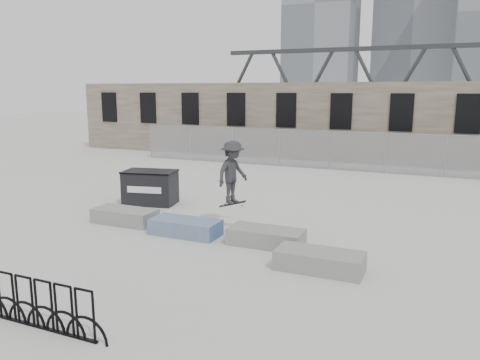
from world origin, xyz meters
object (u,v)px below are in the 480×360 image
object	(u,v)px
planter_center_left	(185,226)
skateboarder	(233,172)
planter_far_left	(125,215)
planter_offset	(320,260)
bike_rack	(25,301)
planter_center_right	(266,236)
dumpster	(150,187)

from	to	relation	value
planter_center_left	skateboarder	xyz separation A→B (m)	(1.01, 1.05, 1.48)
planter_far_left	skateboarder	bearing A→B (deg)	12.78
skateboarder	planter_far_left	bearing A→B (deg)	118.37
planter_offset	planter_far_left	bearing A→B (deg)	167.99
planter_center_left	bike_rack	xyz separation A→B (m)	(0.05, -5.67, 0.19)
planter_center_left	planter_offset	xyz separation A→B (m)	(4.18, -1.10, 0.00)
planter_center_right	dumpster	bearing A→B (deg)	154.08
dumpster	bike_rack	xyz separation A→B (m)	(3.08, -8.40, -0.18)
planter_center_left	planter_offset	world-z (taller)	same
planter_far_left	skateboarder	xyz separation A→B (m)	(3.34, 0.76, 1.48)
planter_center_right	planter_far_left	bearing A→B (deg)	177.45
dumpster	skateboarder	bearing A→B (deg)	-34.24
bike_rack	planter_center_right	bearing A→B (deg)	67.53
dumpster	planter_offset	bearing A→B (deg)	-39.60
dumpster	bike_rack	size ratio (longest dim) A/B	0.57
planter_center_right	planter_offset	xyz separation A→B (m)	(1.75, -1.17, 0.00)
planter_center_right	skateboarder	xyz separation A→B (m)	(-1.41, 0.97, 1.48)
bike_rack	dumpster	bearing A→B (deg)	110.17
skateboarder	planter_center_left	bearing A→B (deg)	151.52
planter_far_left	skateboarder	world-z (taller)	skateboarder
planter_center_right	skateboarder	bearing A→B (deg)	145.54
planter_far_left	bike_rack	bearing A→B (deg)	-68.20
planter_far_left	planter_center_right	xyz separation A→B (m)	(4.76, -0.21, 0.00)
planter_center_left	planter_offset	size ratio (longest dim) A/B	1.00
skateboarder	bike_rack	bearing A→B (deg)	-172.56
skateboarder	planter_center_right	bearing A→B (deg)	-108.87
planter_offset	bike_rack	world-z (taller)	bike_rack
planter_offset	dumpster	bearing A→B (deg)	152.05
bike_rack	planter_center_left	bearing A→B (deg)	90.52
planter_offset	planter_center_left	bearing A→B (deg)	165.30
planter_far_left	skateboarder	distance (m)	3.73
planter_far_left	planter_center_left	size ratio (longest dim) A/B	1.00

